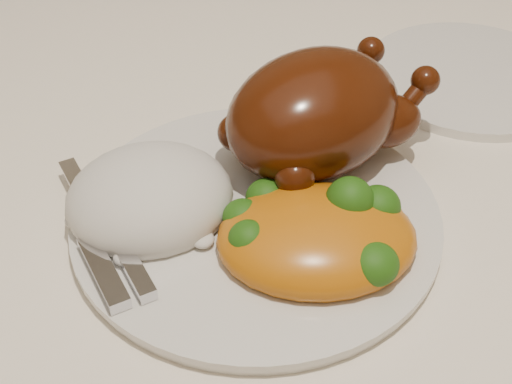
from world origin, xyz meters
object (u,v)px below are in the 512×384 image
object	(u,v)px
roast_chicken	(318,112)
side_plate	(470,76)
dining_table	(118,313)
dinner_plate	(256,219)

from	to	relation	value
roast_chicken	side_plate	bearing A→B (deg)	1.82
dining_table	dinner_plate	world-z (taller)	dinner_plate
dinner_plate	roast_chicken	bearing A→B (deg)	36.02
dining_table	roast_chicken	bearing A→B (deg)	3.14
roast_chicken	dinner_plate	bearing A→B (deg)	-164.74
side_plate	roast_chicken	xyz separation A→B (m)	(-0.19, -0.08, 0.05)
side_plate	roast_chicken	size ratio (longest dim) A/B	1.02
dinner_plate	roast_chicken	world-z (taller)	roast_chicken
roast_chicken	dining_table	bearing A→B (deg)	162.39
dining_table	roast_chicken	size ratio (longest dim) A/B	8.29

